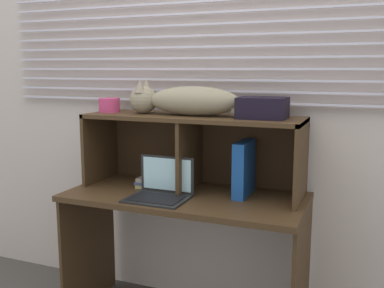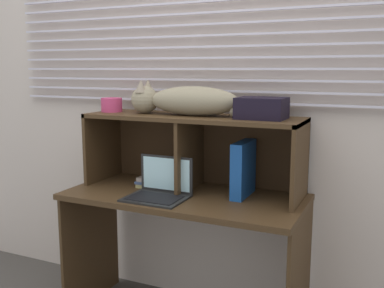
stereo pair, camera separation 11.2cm
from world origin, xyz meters
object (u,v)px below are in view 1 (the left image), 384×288
storage_box (263,108)px  small_basket (109,105)px  cat (186,101)px  book_stack (156,181)px  laptop (161,190)px  binder_upright (244,168)px

storage_box → small_basket: bearing=180.0°
cat → storage_box: bearing=-0.0°
cat → small_basket: (-0.48, -0.00, -0.04)m
book_stack → laptop: bearing=-58.0°
laptop → storage_box: 0.67m
small_basket → cat: bearing=0.0°
book_stack → binder_upright: bearing=-0.2°
book_stack → small_basket: small_basket is taller
laptop → small_basket: bearing=153.9°
binder_upright → small_basket: small_basket is taller
laptop → storage_box: (0.48, 0.21, 0.42)m
cat → book_stack: cat is taller
laptop → small_basket: (-0.43, 0.21, 0.41)m
laptop → book_stack: (-0.13, 0.21, -0.01)m
small_basket → storage_box: storage_box is taller
laptop → binder_upright: bearing=28.4°
cat → storage_box: cat is taller
binder_upright → storage_box: bearing=0.0°
laptop → storage_box: size_ratio=1.27×
small_basket → storage_box: bearing=0.0°
laptop → small_basket: small_basket is taller
cat → book_stack: 0.50m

